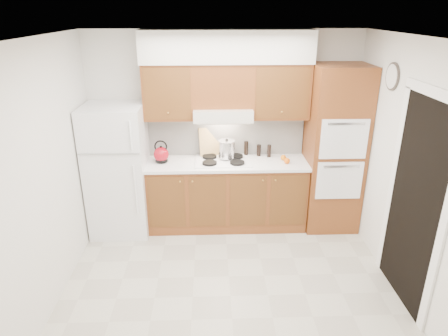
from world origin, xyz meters
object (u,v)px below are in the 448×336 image
(fridge, at_px, (118,170))
(stock_pot, at_px, (227,149))
(kettle, at_px, (161,154))
(oven_cabinet, at_px, (334,150))

(fridge, bearing_deg, stock_pot, 5.78)
(fridge, height_order, stock_pot, fridge)
(fridge, distance_m, stock_pot, 1.45)
(fridge, relative_size, kettle, 8.63)
(fridge, distance_m, oven_cabinet, 2.86)
(stock_pot, bearing_deg, kettle, -174.89)
(fridge, height_order, oven_cabinet, oven_cabinet)
(oven_cabinet, xyz_separation_m, stock_pot, (-1.42, 0.11, -0.02))
(fridge, xyz_separation_m, oven_cabinet, (2.85, 0.03, 0.24))
(fridge, relative_size, oven_cabinet, 0.78)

